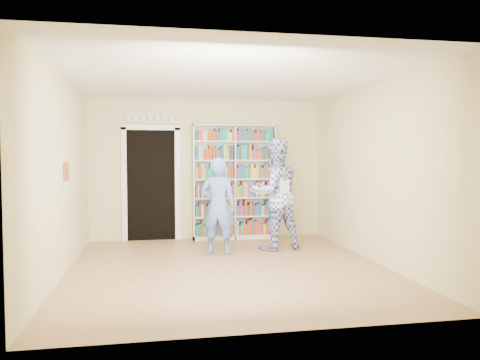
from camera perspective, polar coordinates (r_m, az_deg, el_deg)
name	(u,v)px	position (r m, az deg, el deg)	size (l,w,h in m)	color
floor	(228,268)	(6.84, -1.43, -10.68)	(5.00, 5.00, 0.00)	#916546
ceiling	(228,79)	(6.73, -1.46, 12.26)	(5.00, 5.00, 0.00)	white
wall_back	(208,169)	(9.13, -3.87, 1.32)	(4.50, 4.50, 0.00)	beige
wall_left	(62,176)	(6.68, -20.88, 0.51)	(5.00, 5.00, 0.00)	beige
wall_right	(375,173)	(7.34, 16.18, 0.79)	(5.00, 5.00, 0.00)	beige
bookshelf	(234,182)	(9.05, -0.70, -0.19)	(1.60, 0.30, 2.21)	white
doorway	(151,179)	(9.05, -10.78, 0.17)	(1.10, 0.08, 2.43)	black
wall_art	(66,171)	(6.87, -20.42, 1.00)	(0.03, 0.25, 0.25)	brown
man_blue	(218,206)	(7.65, -2.68, -3.17)	(0.58, 0.38, 1.59)	#5B7FCC
man_plaid	(274,194)	(8.05, 4.23, -1.73)	(0.93, 0.72, 1.91)	#3449A1
paper_sheet	(285,189)	(7.80, 5.46, -1.06)	(0.22, 0.01, 0.32)	white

